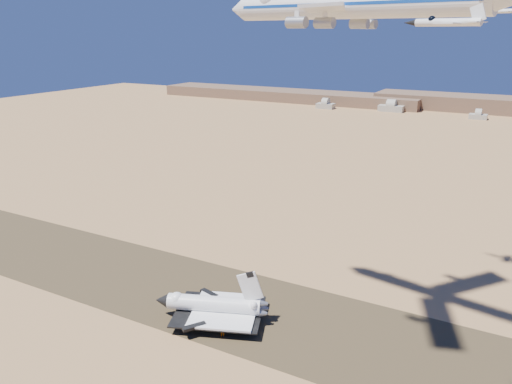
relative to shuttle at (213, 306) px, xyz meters
The scene contains 12 objects.
ground 12.49m from the shuttle, 103.14° to the left, with size 1200.00×1200.00×0.00m, color tan.
runway 12.48m from the shuttle, 103.14° to the left, with size 600.00×50.00×0.06m, color #483C24.
ridgeline 542.04m from the shuttle, 83.35° to the left, with size 960.00×90.00×18.00m.
hangars 494.03m from the shuttle, 97.75° to the left, with size 200.50×29.50×30.00m.
shuttle is the anchor object (origin of this frame).
carrier_747 102.80m from the shuttle, 21.32° to the left, with size 87.35×66.44×21.68m.
crew_a 11.90m from the shuttle, 39.48° to the right, with size 0.58×0.38×1.60m, color orange.
crew_b 10.52m from the shuttle, 38.73° to the right, with size 0.90×0.52×1.85m, color orange.
crew_c 12.03m from the shuttle, 43.78° to the right, with size 1.09×0.56×1.86m, color orange.
chase_jet_a 116.78m from the shuttle, 21.24° to the right, with size 14.65×8.51×3.73m.
chase_jet_e 125.75m from the shuttle, 48.94° to the left, with size 15.70×8.82×3.94m.
chase_jet_f 143.28m from the shuttle, 47.84° to the left, with size 15.68×9.19×4.01m.
Camera 1 is at (86.32, -135.18, 93.80)m, focal length 35.00 mm.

